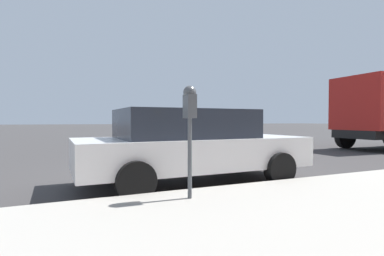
# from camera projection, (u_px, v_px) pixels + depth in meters

# --- Properties ---
(ground_plane) EXTENTS (220.00, 220.00, 0.00)m
(ground_plane) POSITION_uv_depth(u_px,v_px,m) (174.00, 173.00, 7.13)
(ground_plane) COLOR #3D3A3A
(parking_meter) EXTENTS (0.21, 0.19, 1.62)m
(parking_meter) POSITION_uv_depth(u_px,v_px,m) (190.00, 112.00, 4.28)
(parking_meter) COLOR #4C5156
(parking_meter) RESTS_ON sidewalk
(car_white) EXTENTS (2.17, 4.66, 1.48)m
(car_white) POSITION_uv_depth(u_px,v_px,m) (191.00, 144.00, 6.06)
(car_white) COLOR silver
(car_white) RESTS_ON ground_plane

